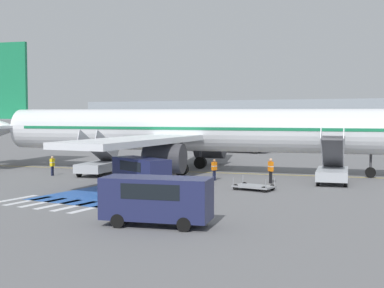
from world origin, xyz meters
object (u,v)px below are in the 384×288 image
Objects in this scene: ground_crew_0 at (271,169)px; ground_crew_2 at (214,168)px; boarding_stairs_forward at (332,170)px; airliner at (203,130)px; baggage_cart at (254,186)px; service_van_1 at (141,170)px; service_van_2 at (157,197)px; ground_crew_1 at (52,164)px; terminal_building at (345,118)px; boarding_stairs_aft at (99,163)px; fuel_tanker at (229,139)px.

ground_crew_0 is 4.40m from ground_crew_2.
ground_crew_2 is at bearing -174.35° from boarding_stairs_forward.
baggage_cart is at bearing 32.88° from airliner.
service_van_2 is (7.45, -9.40, 0.07)m from service_van_1.
ground_crew_1 is 83.60m from terminal_building.
boarding_stairs_forward is at bearing 152.75° from baggage_cart.
service_van_2 is (15.22, -14.43, 0.36)m from boarding_stairs_aft.
boarding_stairs_forward is (11.75, -1.72, -2.64)m from airliner.
ground_crew_1 is (-10.82, 2.73, -0.34)m from service_van_1.
terminal_building reaches higher than ground_crew_0.
airliner is 0.35× the size of terminal_building.
ground_crew_2 is at bearing 3.02° from service_van_2.
baggage_cart is at bearing -134.21° from boarding_stairs_forward.
service_van_1 is at bearing -85.23° from terminal_building.
service_van_1 is at bearing 12.37° from fuel_tanker.
fuel_tanker reaches higher than ground_crew_1.
service_van_2 reaches higher than ground_crew_1.
airliner is 12.17m from boarding_stairs_forward.
ground_crew_0 is at bearing -21.93° from service_van_1.
ground_crew_1 is at bearing 97.04° from service_van_1.
terminal_building is (-13.80, 79.15, 2.96)m from ground_crew_0.
baggage_cart is 3.88m from ground_crew_0.
airliner reaches higher than ground_crew_1.
service_van_2 is 16.74m from ground_crew_2.
fuel_tanker reaches higher than baggage_cart.
service_van_2 is at bearing 6.27° from baggage_cart.
ground_crew_0 is 17.95m from ground_crew_1.
service_van_1 is 12.00m from service_van_2.
boarding_stairs_forward is at bearing -77.01° from terminal_building.
ground_crew_2 is (11.95, -27.35, -0.85)m from fuel_tanker.
ground_crew_2 is (-4.65, 3.23, 0.68)m from baggage_cart.
boarding_stairs_aft is at bearing 0.23° from fuel_tanker.
fuel_tanker is 2.00× the size of service_van_2.
baggage_cart is 5.70m from ground_crew_2.
ground_crew_2 reaches higher than baggage_cart.
terminal_building is at bearing 171.29° from airliner.
boarding_stairs_forward is 1.11× the size of service_van_1.
boarding_stairs_aft reaches higher than ground_crew_2.
service_van_1 is 0.94× the size of service_van_2.
service_van_1 is 11.16m from ground_crew_1.
airliner is 24.39m from fuel_tanker.
service_van_1 reaches higher than ground_crew_0.
ground_crew_0 is at bearing -12.19° from service_van_2.
ground_crew_0 reaches higher than ground_crew_1.
baggage_cart is at bearing 68.82° from ground_crew_2.
baggage_cart is 17.73m from ground_crew_1.
terminal_building reaches higher than ground_crew_2.
service_van_2 is at bearing 31.81° from ground_crew_2.
service_van_1 is at bearing -6.94° from airliner.
service_van_2 is at bearing -112.58° from boarding_stairs_forward.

